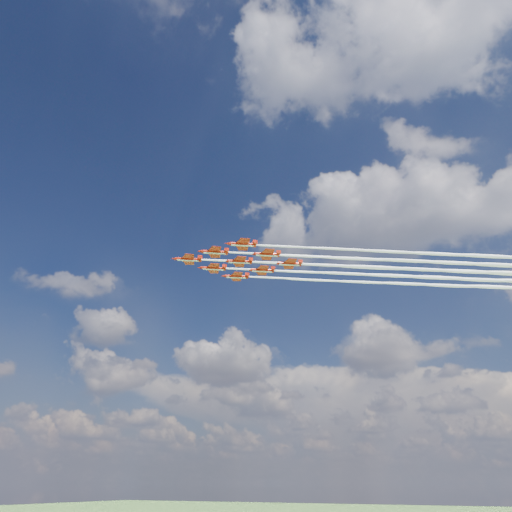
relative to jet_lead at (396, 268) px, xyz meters
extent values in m
cylinder|color=#A51709|center=(-62.10, -40.25, 0.00)|extent=(7.10, 5.12, 1.07)
cone|color=#A51709|center=(-66.17, -42.89, 0.00)|extent=(2.21, 1.95, 1.07)
cone|color=#A51709|center=(-58.27, -37.77, 0.00)|extent=(1.75, 1.61, 0.97)
ellipsoid|color=black|center=(-63.73, -41.30, 0.44)|extent=(2.18, 1.84, 0.70)
cube|color=#A51709|center=(-61.69, -39.98, -0.05)|extent=(7.46, 9.18, 0.14)
cube|color=#A51709|center=(-58.84, -38.14, 0.00)|extent=(3.04, 3.67, 0.12)
cube|color=#A51709|center=(-58.68, -38.03, 0.87)|extent=(1.38, 0.96, 1.75)
cube|color=silver|center=(-62.10, -40.25, -0.49)|extent=(6.59, 4.69, 0.12)
cylinder|color=#A51709|center=(-50.95, -41.27, 0.00)|extent=(7.10, 5.12, 1.07)
cone|color=#A51709|center=(-55.02, -43.91, 0.00)|extent=(2.21, 1.95, 1.07)
cone|color=#A51709|center=(-47.12, -38.79, 0.00)|extent=(1.75, 1.61, 0.97)
ellipsoid|color=black|center=(-52.58, -42.33, 0.44)|extent=(2.18, 1.84, 0.70)
cube|color=#A51709|center=(-50.54, -41.01, -0.05)|extent=(7.46, 9.18, 0.14)
cube|color=#A51709|center=(-47.69, -39.16, 0.00)|extent=(3.04, 3.67, 0.12)
cube|color=#A51709|center=(-47.52, -39.05, 0.87)|extent=(1.38, 0.96, 1.75)
cube|color=silver|center=(-50.95, -41.27, -0.49)|extent=(6.59, 4.69, 0.12)
cylinder|color=#A51709|center=(-58.48, -29.65, 0.00)|extent=(7.10, 5.12, 1.07)
cone|color=#A51709|center=(-62.55, -32.29, 0.00)|extent=(2.21, 1.95, 1.07)
cone|color=#A51709|center=(-54.65, -27.17, 0.00)|extent=(1.75, 1.61, 0.97)
ellipsoid|color=black|center=(-60.11, -30.70, 0.44)|extent=(2.18, 1.84, 0.70)
cube|color=#A51709|center=(-58.07, -29.38, -0.05)|extent=(7.46, 9.18, 0.14)
cube|color=#A51709|center=(-55.22, -27.53, 0.00)|extent=(3.04, 3.67, 0.12)
cube|color=#A51709|center=(-55.06, -27.43, 0.87)|extent=(1.38, 0.96, 1.75)
cube|color=silver|center=(-58.48, -29.65, -0.49)|extent=(6.59, 4.69, 0.12)
cylinder|color=#A51709|center=(-39.79, -42.30, 0.00)|extent=(7.10, 5.12, 1.07)
cone|color=#A51709|center=(-43.86, -44.94, 0.00)|extent=(2.21, 1.95, 1.07)
cone|color=#A51709|center=(-35.96, -39.81, 0.00)|extent=(1.75, 1.61, 0.97)
ellipsoid|color=black|center=(-41.42, -43.35, 0.44)|extent=(2.18, 1.84, 0.70)
cube|color=#A51709|center=(-39.38, -42.03, -0.05)|extent=(7.46, 9.18, 0.14)
cube|color=#A51709|center=(-36.53, -40.18, 0.00)|extent=(3.04, 3.67, 0.12)
cube|color=#A51709|center=(-36.37, -40.08, 0.87)|extent=(1.38, 0.96, 1.75)
cube|color=silver|center=(-39.79, -42.30, -0.49)|extent=(6.59, 4.69, 0.12)
cylinder|color=#A51709|center=(-47.32, -30.67, 0.00)|extent=(7.10, 5.12, 1.07)
cone|color=#A51709|center=(-51.40, -33.31, 0.00)|extent=(2.21, 1.95, 1.07)
cone|color=#A51709|center=(-43.50, -28.19, 0.00)|extent=(1.75, 1.61, 0.97)
ellipsoid|color=black|center=(-48.95, -31.73, 0.44)|extent=(2.18, 1.84, 0.70)
cube|color=#A51709|center=(-46.92, -30.41, -0.05)|extent=(7.46, 9.18, 0.14)
cube|color=#A51709|center=(-44.07, -28.56, 0.00)|extent=(3.04, 3.67, 0.12)
cube|color=#A51709|center=(-43.90, -28.45, 0.87)|extent=(1.38, 0.96, 1.75)
cube|color=silver|center=(-47.32, -30.67, -0.49)|extent=(6.59, 4.69, 0.12)
cylinder|color=#A51709|center=(-54.86, -19.05, 0.00)|extent=(7.10, 5.12, 1.07)
cone|color=#A51709|center=(-58.93, -21.69, 0.00)|extent=(2.21, 1.95, 1.07)
cone|color=#A51709|center=(-51.03, -16.56, 0.00)|extent=(1.75, 1.61, 0.97)
ellipsoid|color=black|center=(-56.49, -20.10, 0.44)|extent=(2.18, 1.84, 0.70)
cube|color=#A51709|center=(-54.45, -18.78, -0.05)|extent=(7.46, 9.18, 0.14)
cube|color=#A51709|center=(-51.60, -16.93, 0.00)|extent=(3.04, 3.67, 0.12)
cube|color=#A51709|center=(-51.44, -16.83, 0.87)|extent=(1.38, 0.96, 1.75)
cube|color=silver|center=(-54.86, -19.05, -0.49)|extent=(6.59, 4.69, 0.12)
cylinder|color=#A51709|center=(-36.17, -31.69, 0.00)|extent=(7.10, 5.12, 1.07)
cone|color=#A51709|center=(-40.24, -34.33, 0.00)|extent=(2.21, 1.95, 1.07)
cone|color=#A51709|center=(-32.34, -29.21, 0.00)|extent=(1.75, 1.61, 0.97)
ellipsoid|color=black|center=(-37.80, -32.75, 0.44)|extent=(2.18, 1.84, 0.70)
cube|color=#A51709|center=(-35.76, -31.43, -0.05)|extent=(7.46, 9.18, 0.14)
cube|color=#A51709|center=(-32.91, -29.58, 0.00)|extent=(3.04, 3.67, 0.12)
cube|color=#A51709|center=(-32.75, -29.48, 0.87)|extent=(1.38, 0.96, 1.75)
cube|color=silver|center=(-36.17, -31.69, -0.49)|extent=(6.59, 4.69, 0.12)
cylinder|color=#A51709|center=(-43.70, -20.07, 0.00)|extent=(7.10, 5.12, 1.07)
cone|color=#A51709|center=(-47.78, -22.71, 0.00)|extent=(2.21, 1.95, 1.07)
cone|color=#A51709|center=(-39.87, -17.59, 0.00)|extent=(1.75, 1.61, 0.97)
ellipsoid|color=black|center=(-45.33, -21.13, 0.44)|extent=(2.18, 1.84, 0.70)
cube|color=#A51709|center=(-43.30, -19.81, -0.05)|extent=(7.46, 9.18, 0.14)
cube|color=#A51709|center=(-40.44, -17.96, 0.00)|extent=(3.04, 3.67, 0.12)
cube|color=#A51709|center=(-40.28, -17.85, 0.87)|extent=(1.38, 0.96, 1.75)
cube|color=silver|center=(-43.70, -20.07, -0.49)|extent=(6.59, 4.69, 0.12)
cylinder|color=#A51709|center=(-32.55, -21.09, 0.00)|extent=(7.10, 5.12, 1.07)
cone|color=#A51709|center=(-36.62, -23.73, 0.00)|extent=(2.21, 1.95, 1.07)
cone|color=#A51709|center=(-28.72, -18.61, 0.00)|extent=(1.75, 1.61, 0.97)
ellipsoid|color=black|center=(-34.18, -22.15, 0.44)|extent=(2.18, 1.84, 0.70)
cube|color=#A51709|center=(-32.14, -20.83, -0.05)|extent=(7.46, 9.18, 0.14)
cube|color=#A51709|center=(-29.29, -18.98, 0.00)|extent=(3.04, 3.67, 0.12)
cube|color=#A51709|center=(-29.13, -18.88, 0.87)|extent=(1.38, 0.96, 1.75)
cube|color=silver|center=(-32.55, -21.09, -0.49)|extent=(6.59, 4.69, 0.12)
camera|label=1|loc=(29.18, -169.30, -70.15)|focal=35.00mm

